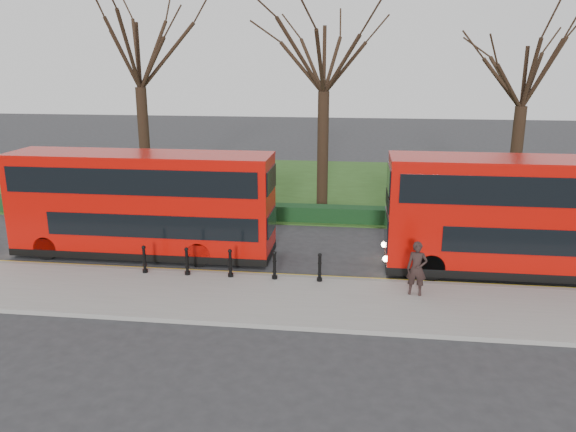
# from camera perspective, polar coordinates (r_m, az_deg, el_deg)

# --- Properties ---
(ground) EXTENTS (120.00, 120.00, 0.00)m
(ground) POSITION_cam_1_polar(r_m,az_deg,el_deg) (21.84, -3.66, -5.29)
(ground) COLOR #28282B
(ground) RESTS_ON ground
(pavement) EXTENTS (60.00, 4.00, 0.15)m
(pavement) POSITION_cam_1_polar(r_m,az_deg,el_deg) (19.10, -5.38, -8.24)
(pavement) COLOR gray
(pavement) RESTS_ON ground
(kerb) EXTENTS (60.00, 0.25, 0.16)m
(kerb) POSITION_cam_1_polar(r_m,az_deg,el_deg) (20.90, -4.19, -6.06)
(kerb) COLOR slate
(kerb) RESTS_ON ground
(grass_verge) EXTENTS (60.00, 18.00, 0.06)m
(grass_verge) POSITION_cam_1_polar(r_m,az_deg,el_deg) (36.09, 0.84, 3.17)
(grass_verge) COLOR #264517
(grass_verge) RESTS_ON ground
(hedge) EXTENTS (60.00, 0.90, 0.80)m
(hedge) POSITION_cam_1_polar(r_m,az_deg,el_deg) (28.10, -1.06, 0.36)
(hedge) COLOR black
(hedge) RESTS_ON ground
(yellow_line_outer) EXTENTS (60.00, 0.10, 0.01)m
(yellow_line_outer) POSITION_cam_1_polar(r_m,az_deg,el_deg) (21.20, -4.02, -5.94)
(yellow_line_outer) COLOR yellow
(yellow_line_outer) RESTS_ON ground
(yellow_line_inner) EXTENTS (60.00, 0.10, 0.01)m
(yellow_line_inner) POSITION_cam_1_polar(r_m,az_deg,el_deg) (21.38, -3.92, -5.75)
(yellow_line_inner) COLOR yellow
(yellow_line_inner) RESTS_ON ground
(tree_left) EXTENTS (7.39, 7.39, 11.55)m
(tree_left) POSITION_cam_1_polar(r_m,az_deg,el_deg) (32.34, -15.01, 16.16)
(tree_left) COLOR black
(tree_left) RESTS_ON ground
(tree_mid) EXTENTS (7.21, 7.21, 11.26)m
(tree_mid) POSITION_cam_1_polar(r_m,az_deg,el_deg) (30.10, 3.72, 16.32)
(tree_mid) COLOR black
(tree_mid) RESTS_ON ground
(tree_right) EXTENTS (6.43, 6.43, 10.05)m
(tree_right) POSITION_cam_1_polar(r_m,az_deg,el_deg) (31.08, 22.96, 13.51)
(tree_right) COLOR black
(tree_right) RESTS_ON ground
(bollard_row) EXTENTS (6.64, 0.15, 1.00)m
(bollard_row) POSITION_cam_1_polar(r_m,az_deg,el_deg) (20.49, -5.88, -4.84)
(bollard_row) COLOR black
(bollard_row) RESTS_ON pavement
(bus_lead) EXTENTS (10.60, 2.43, 4.22)m
(bus_lead) POSITION_cam_1_polar(r_m,az_deg,el_deg) (23.42, -14.60, 1.11)
(bus_lead) COLOR #AD0A04
(bus_lead) RESTS_ON ground
(bus_rear) EXTENTS (10.97, 2.52, 4.36)m
(bus_rear) POSITION_cam_1_polar(r_m,az_deg,el_deg) (22.48, 24.10, -0.15)
(bus_rear) COLOR #AD0A04
(bus_rear) RESTS_ON ground
(pedestrian) EXTENTS (0.73, 0.54, 1.84)m
(pedestrian) POSITION_cam_1_polar(r_m,az_deg,el_deg) (19.21, 12.95, -5.23)
(pedestrian) COLOR black
(pedestrian) RESTS_ON pavement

